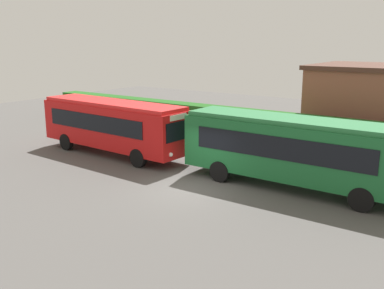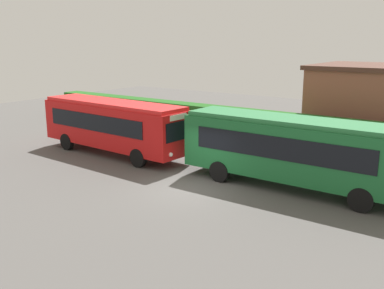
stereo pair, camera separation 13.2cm
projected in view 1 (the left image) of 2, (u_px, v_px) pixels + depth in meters
ground_plane at (188, 190)px, 19.68m from camera, size 64.00×64.00×0.00m
bus_red at (113, 124)px, 25.37m from camera, size 10.01×2.77×3.11m
bus_green at (295, 149)px, 19.43m from camera, size 10.56×2.45×3.20m
person_left at (137, 129)px, 28.15m from camera, size 0.48×0.46×1.83m
person_center at (337, 155)px, 22.18m from camera, size 0.51×0.49×1.69m
hedge_row at (292, 128)px, 28.60m from camera, size 44.00×1.50×1.83m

